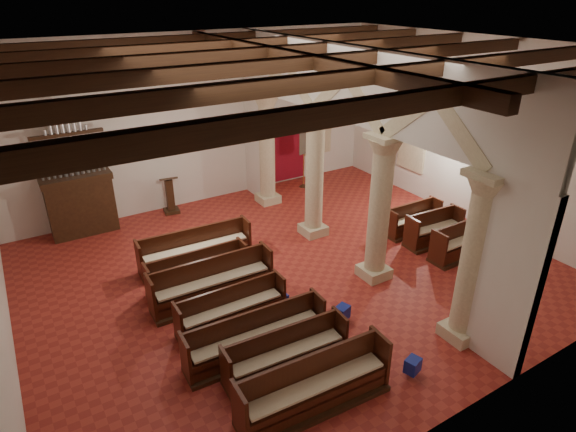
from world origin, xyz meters
The scene contains 29 objects.
floor centered at (0.00, 0.00, 0.00)m, with size 14.00×14.00×0.00m, color #9F2D22.
ceiling centered at (0.00, 0.00, 6.00)m, with size 14.00×14.00×0.00m, color #322210.
wall_back centered at (0.00, 6.00, 3.00)m, with size 14.00×0.02×6.00m, color silver.
wall_front centered at (0.00, -6.00, 3.00)m, with size 14.00×0.02×6.00m, color silver.
wall_right centered at (7.00, 0.00, 3.00)m, with size 0.02×12.00×6.00m, color silver.
ceiling_beams centered at (0.00, 0.00, 5.82)m, with size 13.80×11.80×0.30m, color #3A2312, non-canonical shape.
arcade centered at (1.80, 0.00, 3.56)m, with size 0.90×11.90×6.00m.
window_right_a centered at (6.98, -1.50, 2.20)m, with size 0.03×1.00×2.20m, color #316E4F.
window_right_b centered at (6.98, 2.50, 2.20)m, with size 0.03×1.00×2.20m, color #316E4F.
window_back centered at (5.00, 5.98, 2.20)m, with size 1.00×0.03×2.20m, color #316E4F.
pipe_organ centered at (-4.50, 5.50, 1.37)m, with size 2.10×0.85×4.40m.
lectern centered at (-1.59, 5.49, 0.59)m, with size 0.63×0.64×1.42m.
dossal_curtain centered at (3.50, 5.92, 1.17)m, with size 1.80×0.07×2.17m.
processional_banner centered at (3.77, 5.08, 0.80)m, with size 0.54×0.69×2.42m.
hymnal_box_a centered at (-0.01, -4.82, 0.26)m, with size 0.32×0.26×0.32m, color navy.
hymnal_box_b centered at (-0.17, -2.64, 0.26)m, with size 0.33×0.27×0.33m, color #152295.
hymnal_box_c centered at (-1.17, -1.45, 0.26)m, with size 0.32×0.26×0.32m, color navy.
tube_heater_a centered at (-2.91, -3.74, 0.16)m, with size 0.11×0.11×1.07m, color silver.
tube_heater_b centered at (-2.83, -2.89, 0.16)m, with size 0.10×0.10×1.04m, color white.
nave_pew_0 centered at (-2.21, -4.45, 0.38)m, with size 3.14×0.92×1.14m.
nave_pew_1 centered at (-2.18, -3.36, 0.34)m, with size 2.73×0.83×1.02m.
nave_pew_2 centered at (-2.47, -2.59, 0.35)m, with size 3.22×0.83×1.05m.
nave_pew_3 centered at (-2.48, -1.39, 0.33)m, with size 2.66×0.67×0.99m.
nave_pew_4 centered at (-2.45, -0.21, 0.38)m, with size 3.19×0.83×1.14m.
nave_pew_5 centered at (-2.54, 0.57, 0.33)m, with size 2.72×0.70×1.01m.
nave_pew_6 centered at (-2.16, 1.67, 0.36)m, with size 3.27×0.88×1.09m.
aisle_pew_0 centered at (4.71, -2.01, 0.36)m, with size 2.06×0.71×1.06m.
aisle_pew_1 centered at (4.64, -1.00, 0.36)m, with size 1.94×0.84×1.07m.
aisle_pew_2 centered at (4.65, -0.10, 0.33)m, with size 2.02×0.66×0.98m.
Camera 1 is at (-6.17, -9.95, 7.31)m, focal length 30.00 mm.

